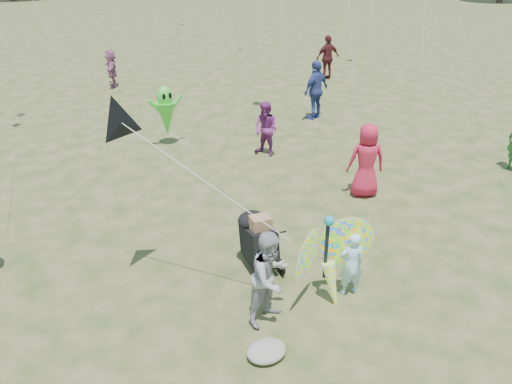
# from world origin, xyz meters

# --- Properties ---
(ground) EXTENTS (160.00, 160.00, 0.00)m
(ground) POSITION_xyz_m (0.00, 0.00, 0.00)
(ground) COLOR #51592B
(ground) RESTS_ON ground
(child_girl) EXTENTS (0.49, 0.39, 1.16)m
(child_girl) POSITION_xyz_m (0.32, -0.66, 0.58)
(child_girl) COLOR #AEDDF6
(child_girl) RESTS_ON ground
(adult_man) EXTENTS (0.88, 0.77, 1.54)m
(adult_man) POSITION_xyz_m (-1.14, -0.52, 0.77)
(adult_man) COLOR #99989D
(adult_man) RESTS_ON ground
(grey_bag) EXTENTS (0.59, 0.48, 0.19)m
(grey_bag) POSITION_xyz_m (-1.61, -1.18, 0.09)
(grey_bag) COLOR gray
(grey_bag) RESTS_ON ground
(crowd_a) EXTENTS (0.99, 0.86, 1.72)m
(crowd_a) POSITION_xyz_m (3.01, 2.02, 0.86)
(crowd_a) COLOR #B71D39
(crowd_a) RESTS_ON ground
(crowd_c) EXTENTS (1.22, 0.77, 1.94)m
(crowd_c) POSITION_xyz_m (5.45, 7.20, 0.97)
(crowd_c) COLOR #314188
(crowd_c) RESTS_ON ground
(crowd_e) EXTENTS (0.80, 0.89, 1.49)m
(crowd_e) POSITION_xyz_m (2.34, 5.27, 0.75)
(crowd_e) COLOR #7B2970
(crowd_e) RESTS_ON ground
(crowd_h) EXTENTS (1.13, 0.56, 1.85)m
(crowd_h) POSITION_xyz_m (9.17, 11.35, 0.93)
(crowd_h) COLOR #4F1A1D
(crowd_h) RESTS_ON ground
(crowd_j) EXTENTS (0.74, 1.44, 1.49)m
(crowd_j) POSITION_xyz_m (0.85, 14.81, 0.74)
(crowd_j) COLOR #9D597B
(crowd_j) RESTS_ON ground
(jogging_stroller) EXTENTS (0.59, 1.09, 1.09)m
(jogging_stroller) POSITION_xyz_m (-0.61, 0.75, 0.61)
(jogging_stroller) COLOR black
(jogging_stroller) RESTS_ON ground
(butterfly_kite) EXTENTS (1.74, 0.75, 1.77)m
(butterfly_kite) POSITION_xyz_m (-0.12, -0.62, 0.79)
(butterfly_kite) COLOR orange
(butterfly_kite) RESTS_ON ground
(delta_kite_rig) EXTENTS (2.27, 2.19, 2.05)m
(delta_kite_rig) POSITION_xyz_m (-2.54, 1.43, 2.86)
(delta_kite_rig) COLOR black
(delta_kite_rig) RESTS_ON ground
(alien_kite) EXTENTS (1.12, 0.69, 1.74)m
(alien_kite) POSITION_xyz_m (0.30, 7.35, 0.97)
(alien_kite) COLOR #40D832
(alien_kite) RESTS_ON ground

